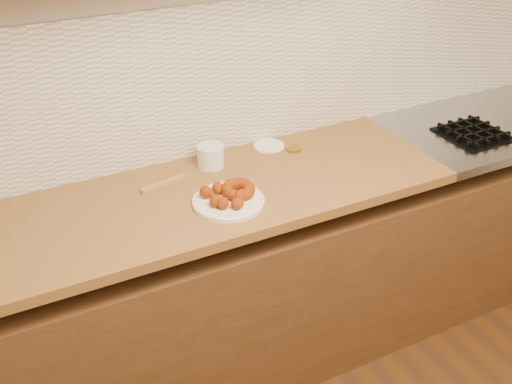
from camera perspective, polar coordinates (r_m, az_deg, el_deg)
wall_back at (r=2.44m, az=1.31°, el=14.87°), size 4.00×0.02×2.70m
base_cabinet at (r=2.65m, az=4.23°, el=-7.39°), size 3.60×0.60×0.77m
butcher_block at (r=2.15m, az=-10.34°, el=-1.87°), size 2.30×0.62×0.04m
backsplash at (r=2.48m, az=1.40°, el=11.47°), size 3.60×0.02×0.60m
donut_plate at (r=2.12m, az=-2.65°, el=-0.90°), size 0.26×0.26×0.01m
ring_donut at (r=2.14m, az=-1.73°, el=0.25°), size 0.15×0.15×0.05m
fried_dough_chunks at (r=2.10m, az=-3.09°, el=-0.46°), size 0.16×0.19×0.05m
plastic_tub at (r=2.35m, az=-4.35°, el=3.44°), size 0.13×0.13×0.09m
tub_lid at (r=2.51m, az=1.24°, el=4.42°), size 0.14×0.14×0.01m
brass_jar_lid at (r=2.49m, az=3.58°, el=4.14°), size 0.07×0.07×0.01m
wooden_utensil at (r=2.26m, az=-8.83°, el=0.78°), size 0.18×0.06×0.01m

